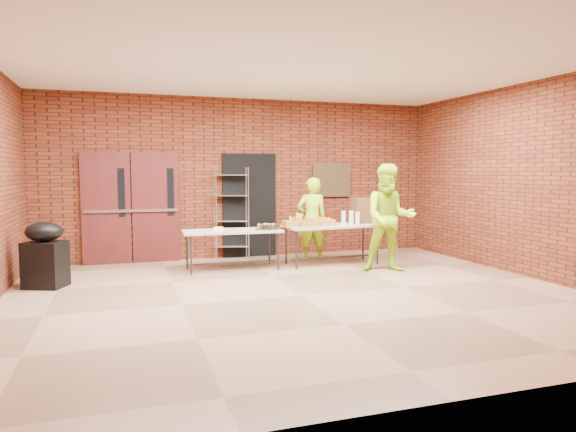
{
  "coord_description": "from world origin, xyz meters",
  "views": [
    {
      "loc": [
        -2.36,
        -6.69,
        1.74
      ],
      "look_at": [
        0.26,
        1.4,
        1.0
      ],
      "focal_mm": 32.0,
      "sensor_mm": 36.0,
      "label": 1
    }
  ],
  "objects_px": {
    "table_left": "(232,233)",
    "covered_grill": "(45,255)",
    "volunteer_woman": "(312,219)",
    "volunteer_man": "(389,218)",
    "table_right": "(332,228)",
    "coffee_dispenser": "(362,210)",
    "wire_rack": "(232,213)"
  },
  "relations": [
    {
      "from": "wire_rack",
      "to": "coffee_dispenser",
      "type": "distance_m",
      "value": 2.57
    },
    {
      "from": "coffee_dispenser",
      "to": "volunteer_woman",
      "type": "xyz_separation_m",
      "value": [
        -0.91,
        0.33,
        -0.17
      ]
    },
    {
      "from": "wire_rack",
      "to": "coffee_dispenser",
      "type": "bearing_deg",
      "value": -10.11
    },
    {
      "from": "wire_rack",
      "to": "table_left",
      "type": "height_order",
      "value": "wire_rack"
    },
    {
      "from": "table_right",
      "to": "volunteer_man",
      "type": "bearing_deg",
      "value": -58.35
    },
    {
      "from": "wire_rack",
      "to": "volunteer_man",
      "type": "xyz_separation_m",
      "value": [
        2.35,
        -2.11,
        0.03
      ]
    },
    {
      "from": "wire_rack",
      "to": "coffee_dispenser",
      "type": "height_order",
      "value": "wire_rack"
    },
    {
      "from": "table_right",
      "to": "coffee_dispenser",
      "type": "xyz_separation_m",
      "value": [
        0.69,
        0.14,
        0.31
      ]
    },
    {
      "from": "wire_rack",
      "to": "volunteer_man",
      "type": "bearing_deg",
      "value": -28.39
    },
    {
      "from": "table_left",
      "to": "volunteer_woman",
      "type": "relative_size",
      "value": 1.08
    },
    {
      "from": "table_right",
      "to": "volunteer_man",
      "type": "relative_size",
      "value": 0.99
    },
    {
      "from": "volunteer_woman",
      "to": "volunteer_man",
      "type": "xyz_separation_m",
      "value": [
        0.91,
        -1.41,
        0.12
      ]
    },
    {
      "from": "volunteer_man",
      "to": "wire_rack",
      "type": "bearing_deg",
      "value": 158.41
    },
    {
      "from": "table_left",
      "to": "coffee_dispenser",
      "type": "relative_size",
      "value": 3.58
    },
    {
      "from": "table_left",
      "to": "coffee_dispenser",
      "type": "height_order",
      "value": "coffee_dispenser"
    },
    {
      "from": "covered_grill",
      "to": "volunteer_man",
      "type": "distance_m",
      "value": 5.57
    },
    {
      "from": "table_left",
      "to": "covered_grill",
      "type": "height_order",
      "value": "covered_grill"
    },
    {
      "from": "coffee_dispenser",
      "to": "covered_grill",
      "type": "bearing_deg",
      "value": -173.68
    },
    {
      "from": "table_right",
      "to": "covered_grill",
      "type": "xyz_separation_m",
      "value": [
        -4.85,
        -0.48,
        -0.18
      ]
    },
    {
      "from": "coffee_dispenser",
      "to": "volunteer_man",
      "type": "height_order",
      "value": "volunteer_man"
    },
    {
      "from": "table_right",
      "to": "volunteer_woman",
      "type": "height_order",
      "value": "volunteer_woman"
    },
    {
      "from": "table_left",
      "to": "covered_grill",
      "type": "bearing_deg",
      "value": -167.56
    },
    {
      "from": "wire_rack",
      "to": "table_right",
      "type": "bearing_deg",
      "value": -21.59
    },
    {
      "from": "coffee_dispenser",
      "to": "volunteer_man",
      "type": "bearing_deg",
      "value": -90.35
    },
    {
      "from": "coffee_dispenser",
      "to": "volunteer_woman",
      "type": "height_order",
      "value": "volunteer_woman"
    },
    {
      "from": "table_right",
      "to": "table_left",
      "type": "bearing_deg",
      "value": 174.2
    },
    {
      "from": "table_left",
      "to": "table_right",
      "type": "relative_size",
      "value": 0.94
    },
    {
      "from": "table_left",
      "to": "volunteer_woman",
      "type": "bearing_deg",
      "value": 16.85
    },
    {
      "from": "table_right",
      "to": "volunteer_woman",
      "type": "bearing_deg",
      "value": 110.73
    },
    {
      "from": "table_left",
      "to": "volunteer_woman",
      "type": "xyz_separation_m",
      "value": [
        1.67,
        0.43,
        0.16
      ]
    },
    {
      "from": "table_left",
      "to": "volunteer_woman",
      "type": "height_order",
      "value": "volunteer_woman"
    },
    {
      "from": "wire_rack",
      "to": "covered_grill",
      "type": "distance_m",
      "value": 3.61
    }
  ]
}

